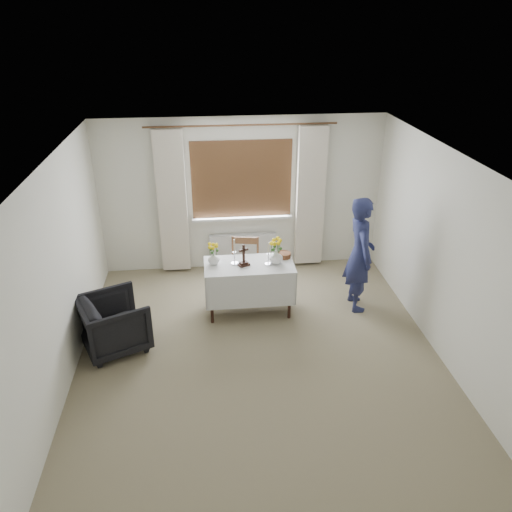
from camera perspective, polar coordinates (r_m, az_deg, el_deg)
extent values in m
plane|color=gray|center=(6.43, 0.39, -11.24)|extent=(5.00, 5.00, 0.00)
cube|color=silver|center=(7.07, -0.78, -3.68)|extent=(1.24, 0.64, 0.76)
imported|color=black|center=(6.61, -15.88, -7.41)|extent=(1.03, 1.02, 0.72)
imported|color=navy|center=(7.14, 11.78, 0.21)|extent=(0.40, 0.61, 1.68)
cube|color=silver|center=(8.33, -1.52, 0.60)|extent=(1.10, 0.10, 0.60)
imported|color=white|center=(6.88, -4.85, -0.27)|extent=(0.19, 0.19, 0.17)
imported|color=white|center=(6.88, 2.29, -0.08)|extent=(0.24, 0.24, 0.20)
cylinder|color=brown|center=(7.07, 3.23, 0.12)|extent=(0.23, 0.23, 0.07)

